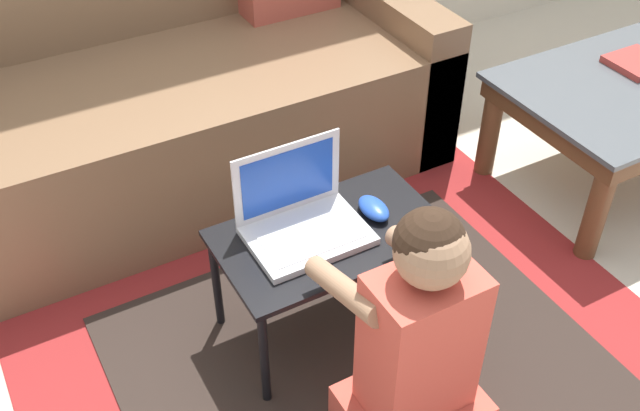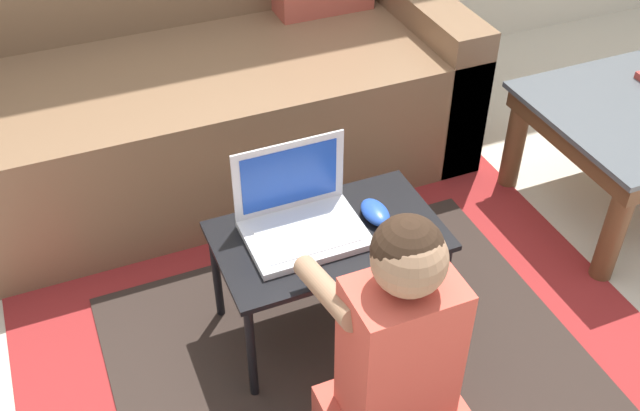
{
  "view_description": "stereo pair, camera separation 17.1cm",
  "coord_description": "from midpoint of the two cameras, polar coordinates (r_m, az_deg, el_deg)",
  "views": [
    {
      "loc": [
        -0.74,
        -1.26,
        1.68
      ],
      "look_at": [
        0.0,
        0.08,
        0.42
      ],
      "focal_mm": 42.0,
      "sensor_mm": 36.0,
      "label": 1
    },
    {
      "loc": [
        -0.59,
        -1.33,
        1.68
      ],
      "look_at": [
        0.0,
        0.08,
        0.42
      ],
      "focal_mm": 42.0,
      "sensor_mm": 36.0,
      "label": 2
    }
  ],
  "objects": [
    {
      "name": "couch",
      "position": [
        2.7,
        -15.78,
        7.03
      ],
      "size": [
        2.13,
        0.85,
        0.84
      ],
      "color": "brown",
      "rests_on": "ground_plane"
    },
    {
      "name": "area_rug",
      "position": [
        2.12,
        1.25,
        -12.7
      ],
      "size": [
        1.76,
        1.6,
        0.01
      ],
      "color": "maroon",
      "rests_on": "ground_plane"
    },
    {
      "name": "ground_plane",
      "position": [
        2.22,
        -1.29,
        -9.6
      ],
      "size": [
        16.0,
        16.0,
        0.0
      ],
      "primitive_type": "plane",
      "color": "beige"
    },
    {
      "name": "laptop",
      "position": [
        1.97,
        -3.8,
        -1.32
      ],
      "size": [
        0.31,
        0.23,
        0.23
      ],
      "color": "silver",
      "rests_on": "laptop_desk"
    },
    {
      "name": "computer_mouse",
      "position": [
        2.04,
        1.72,
        -0.31
      ],
      "size": [
        0.07,
        0.12,
        0.04
      ],
      "color": "#234CB2",
      "rests_on": "laptop_desk"
    },
    {
      "name": "person_seated",
      "position": [
        1.76,
        4.5,
        -10.97
      ],
      "size": [
        0.33,
        0.42,
        0.73
      ],
      "color": "#CC4C3D",
      "rests_on": "ground_plane"
    },
    {
      "name": "book_on_table",
      "position": [
        2.82,
        21.43,
        10.04
      ],
      "size": [
        0.18,
        0.18,
        0.02
      ],
      "color": "#99332D",
      "rests_on": "coffee_table"
    },
    {
      "name": "laptop_desk",
      "position": [
        2.02,
        -1.66,
        -3.06
      ],
      "size": [
        0.61,
        0.36,
        0.36
      ],
      "color": "black",
      "rests_on": "ground_plane"
    }
  ]
}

